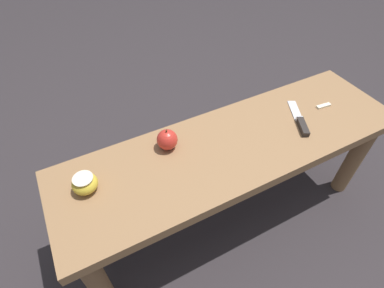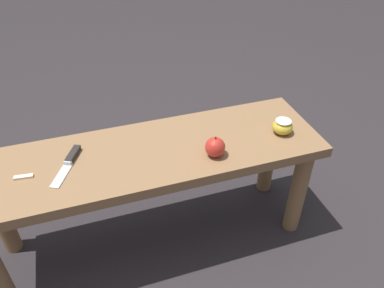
{
  "view_description": "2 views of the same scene",
  "coord_description": "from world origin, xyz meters",
  "px_view_note": "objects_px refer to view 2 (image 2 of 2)",
  "views": [
    {
      "loc": [
        0.48,
        0.58,
        1.23
      ],
      "look_at": [
        0.15,
        -0.04,
        0.5
      ],
      "focal_mm": 28.0,
      "sensor_mm": 36.0,
      "label": 1
    },
    {
      "loc": [
        -0.18,
        -1.05,
        1.31
      ],
      "look_at": [
        0.15,
        -0.04,
        0.5
      ],
      "focal_mm": 35.0,
      "sensor_mm": 36.0,
      "label": 2
    }
  ],
  "objects_px": {
    "knife": "(70,160)",
    "apple_cut": "(283,127)",
    "apple_whole": "(215,147)",
    "wooden_bench": "(150,170)"
  },
  "relations": [
    {
      "from": "wooden_bench",
      "to": "apple_cut",
      "type": "distance_m",
      "value": 0.53
    },
    {
      "from": "wooden_bench",
      "to": "apple_whole",
      "type": "xyz_separation_m",
      "value": [
        0.22,
        -0.09,
        0.12
      ]
    },
    {
      "from": "knife",
      "to": "apple_whole",
      "type": "bearing_deg",
      "value": 102.32
    },
    {
      "from": "apple_cut",
      "to": "apple_whole",
      "type": "bearing_deg",
      "value": -170.78
    },
    {
      "from": "knife",
      "to": "apple_cut",
      "type": "bearing_deg",
      "value": 110.81
    },
    {
      "from": "knife",
      "to": "apple_cut",
      "type": "height_order",
      "value": "apple_cut"
    },
    {
      "from": "wooden_bench",
      "to": "apple_whole",
      "type": "bearing_deg",
      "value": -23.12
    },
    {
      "from": "apple_whole",
      "to": "wooden_bench",
      "type": "bearing_deg",
      "value": 156.88
    },
    {
      "from": "knife",
      "to": "apple_whole",
      "type": "xyz_separation_m",
      "value": [
        0.49,
        -0.12,
        0.03
      ]
    },
    {
      "from": "apple_whole",
      "to": "apple_cut",
      "type": "height_order",
      "value": "apple_whole"
    }
  ]
}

